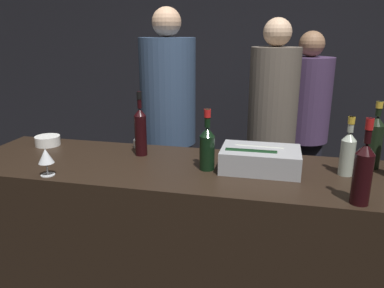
# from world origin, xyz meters

# --- Properties ---
(wall_back_chalkboard) EXTENTS (6.40, 0.06, 2.80)m
(wall_back_chalkboard) POSITION_xyz_m (0.00, 2.57, 1.40)
(wall_back_chalkboard) COLOR black
(wall_back_chalkboard) RESTS_ON ground_plane
(bar_counter) EXTENTS (2.57, 0.70, 0.98)m
(bar_counter) POSITION_xyz_m (0.00, 0.35, 0.49)
(bar_counter) COLOR black
(bar_counter) RESTS_ON ground_plane
(ice_bin_with_bottles) EXTENTS (0.41, 0.27, 0.12)m
(ice_bin_with_bottles) POSITION_xyz_m (0.36, 0.39, 1.05)
(ice_bin_with_bottles) COLOR #9EA0A5
(ice_bin_with_bottles) RESTS_ON bar_counter
(bowl_white) EXTENTS (0.16, 0.16, 0.06)m
(bowl_white) POSITION_xyz_m (-0.99, 0.54, 1.01)
(bowl_white) COLOR white
(bowl_white) RESTS_ON bar_counter
(wine_glass) EXTENTS (0.08, 0.08, 0.14)m
(wine_glass) POSITION_xyz_m (-0.68, 0.07, 1.08)
(wine_glass) COLOR silver
(wine_glass) RESTS_ON bar_counter
(candle_votive) EXTENTS (0.06, 0.06, 0.05)m
(candle_votive) POSITION_xyz_m (-0.41, 0.63, 1.01)
(candle_votive) COLOR silver
(candle_votive) RESTS_ON bar_counter
(red_wine_bottle_tall) EXTENTS (0.08, 0.08, 0.37)m
(red_wine_bottle_tall) POSITION_xyz_m (0.80, 0.07, 1.13)
(red_wine_bottle_tall) COLOR black
(red_wine_bottle_tall) RESTS_ON bar_counter
(red_wine_bottle_black_foil) EXTENTS (0.07, 0.07, 0.38)m
(red_wine_bottle_black_foil) POSITION_xyz_m (-0.33, 0.49, 1.14)
(red_wine_bottle_black_foil) COLOR black
(red_wine_bottle_black_foil) RESTS_ON bar_counter
(rose_wine_bottle) EXTENTS (0.07, 0.07, 0.30)m
(rose_wine_bottle) POSITION_xyz_m (0.80, 0.41, 1.11)
(rose_wine_bottle) COLOR #9EA899
(rose_wine_bottle) RESTS_ON bar_counter
(champagne_bottle) EXTENTS (0.08, 0.08, 0.36)m
(champagne_bottle) POSITION_xyz_m (0.95, 0.56, 1.13)
(champagne_bottle) COLOR black
(champagne_bottle) RESTS_ON bar_counter
(red_wine_bottle_burgundy) EXTENTS (0.08, 0.08, 0.33)m
(red_wine_bottle_burgundy) POSITION_xyz_m (0.09, 0.33, 1.11)
(red_wine_bottle_burgundy) COLOR black
(red_wine_bottle_burgundy) RESTS_ON bar_counter
(person_in_hoodie) EXTENTS (0.38, 0.38, 1.79)m
(person_in_hoodie) POSITION_xyz_m (0.41, 1.42, 1.00)
(person_in_hoodie) COLOR black
(person_in_hoodie) RESTS_ON ground_plane
(person_blond_tee) EXTENTS (0.40, 0.40, 1.70)m
(person_blond_tee) POSITION_xyz_m (0.68, 1.80, 0.94)
(person_blond_tee) COLOR black
(person_blond_tee) RESTS_ON ground_plane
(person_grey_polo) EXTENTS (0.41, 0.41, 1.86)m
(person_grey_polo) POSITION_xyz_m (-0.36, 1.17, 1.03)
(person_grey_polo) COLOR black
(person_grey_polo) RESTS_ON ground_plane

